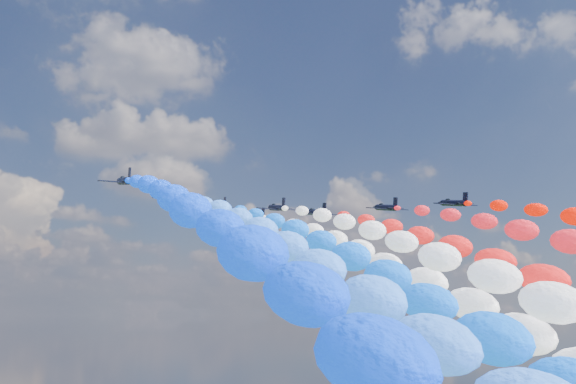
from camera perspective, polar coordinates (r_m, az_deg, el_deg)
name	(u,v)px	position (r m, az deg, el deg)	size (l,w,h in m)	color
jet_0	(125,181)	(124.04, -12.76, 0.85)	(8.64, 11.59, 2.55)	black
trail_0	(233,277)	(55.74, -4.33, -6.71)	(5.72, 131.07, 42.82)	#0734E0
jet_1	(175,197)	(139.49, -8.89, -0.43)	(8.64, 11.59, 2.55)	black
trail_1	(305,286)	(72.68, 1.32, -7.43)	(5.72, 131.07, 42.82)	blue
jet_2	(221,207)	(151.01, -5.31, -1.20)	(8.64, 11.59, 2.55)	black
trail_2	(367,291)	(85.85, 6.23, -7.72)	(5.72, 131.07, 42.82)	blue
jet_3	(277,208)	(151.12, -0.87, -1.25)	(8.64, 11.59, 2.55)	black
trail_3	(465,291)	(88.60, 13.78, -7.56)	(5.72, 131.07, 42.82)	silver
jet_4	(257,217)	(164.89, -2.47, -1.95)	(8.64, 11.59, 2.55)	black
trail_4	(406,294)	(101.16, 9.25, -7.95)	(5.72, 131.07, 42.82)	white
jet_5	(316,212)	(157.97, 2.22, -1.61)	(8.64, 11.59, 2.55)	black
trail_5	(518,293)	(97.44, 17.67, -7.56)	(5.72, 131.07, 42.82)	red
jet_6	(386,208)	(152.21, 7.73, -1.22)	(8.64, 11.59, 2.55)	black
jet_7	(454,203)	(148.47, 12.93, -0.85)	(8.64, 11.59, 2.55)	black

